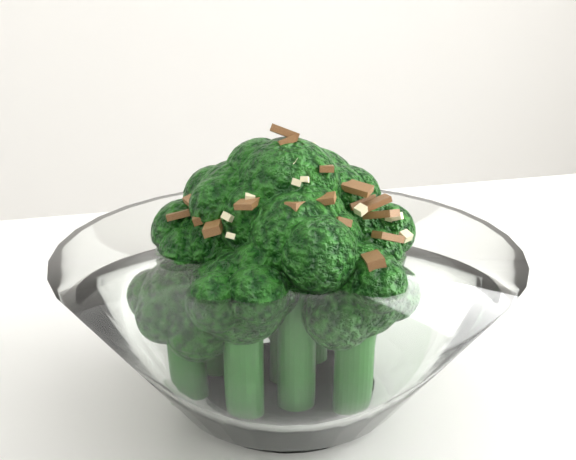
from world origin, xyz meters
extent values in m
cylinder|color=white|center=(0.23, 0.11, 0.75)|extent=(0.10, 0.10, 0.01)
cylinder|color=#1B5717|center=(0.23, 0.09, 0.80)|extent=(0.02, 0.02, 0.08)
sphere|color=#15530F|center=(0.23, 0.09, 0.86)|extent=(0.05, 0.05, 0.05)
cylinder|color=#1B5717|center=(0.19, 0.13, 0.79)|extent=(0.02, 0.02, 0.06)
sphere|color=#15530F|center=(0.19, 0.13, 0.84)|extent=(0.05, 0.05, 0.05)
cylinder|color=#1B5717|center=(0.24, 0.14, 0.81)|extent=(0.02, 0.02, 0.09)
sphere|color=#15530F|center=(0.24, 0.14, 0.86)|extent=(0.05, 0.05, 0.05)
cylinder|color=#1B5717|center=(0.17, 0.10, 0.79)|extent=(0.02, 0.02, 0.04)
sphere|color=#15530F|center=(0.17, 0.10, 0.82)|extent=(0.05, 0.05, 0.05)
cylinder|color=#1B5717|center=(0.20, 0.08, 0.79)|extent=(0.02, 0.02, 0.06)
sphere|color=#15530F|center=(0.20, 0.08, 0.83)|extent=(0.05, 0.05, 0.05)
cylinder|color=#1B5717|center=(0.21, 0.12, 0.81)|extent=(0.02, 0.02, 0.08)
sphere|color=#15530F|center=(0.21, 0.12, 0.86)|extent=(0.06, 0.06, 0.06)
cylinder|color=#1B5717|center=(0.27, 0.11, 0.80)|extent=(0.02, 0.02, 0.06)
sphere|color=#15530F|center=(0.27, 0.11, 0.84)|extent=(0.05, 0.05, 0.05)
cylinder|color=#1B5717|center=(0.28, 0.15, 0.79)|extent=(0.02, 0.02, 0.05)
sphere|color=#15530F|center=(0.28, 0.15, 0.82)|extent=(0.04, 0.04, 0.04)
cylinder|color=#1B5717|center=(0.23, 0.16, 0.79)|extent=(0.02, 0.02, 0.05)
sphere|color=#15530F|center=(0.23, 0.16, 0.82)|extent=(0.04, 0.04, 0.04)
cylinder|color=#1B5717|center=(0.23, 0.11, 0.81)|extent=(0.02, 0.02, 0.10)
sphere|color=#15530F|center=(0.23, 0.11, 0.87)|extent=(0.06, 0.06, 0.06)
cylinder|color=#1B5717|center=(0.26, 0.07, 0.79)|extent=(0.02, 0.02, 0.06)
sphere|color=#15530F|center=(0.26, 0.07, 0.83)|extent=(0.05, 0.05, 0.05)
cube|color=brown|center=(0.23, 0.11, 0.90)|extent=(0.02, 0.01, 0.01)
cube|color=brown|center=(0.26, 0.16, 0.86)|extent=(0.02, 0.02, 0.01)
cube|color=brown|center=(0.27, 0.09, 0.87)|extent=(0.02, 0.02, 0.01)
cube|color=brown|center=(0.24, 0.17, 0.86)|extent=(0.02, 0.01, 0.01)
cube|color=brown|center=(0.23, 0.13, 0.89)|extent=(0.02, 0.01, 0.01)
cube|color=brown|center=(0.21, 0.09, 0.88)|extent=(0.02, 0.02, 0.00)
cube|color=brown|center=(0.25, 0.11, 0.88)|extent=(0.01, 0.02, 0.01)
cube|color=brown|center=(0.24, 0.15, 0.88)|extent=(0.02, 0.01, 0.01)
cube|color=brown|center=(0.23, 0.11, 0.90)|extent=(0.01, 0.02, 0.01)
cube|color=brown|center=(0.26, 0.16, 0.86)|extent=(0.02, 0.01, 0.01)
cube|color=brown|center=(0.19, 0.15, 0.86)|extent=(0.02, 0.01, 0.01)
cube|color=brown|center=(0.26, 0.10, 0.87)|extent=(0.02, 0.01, 0.01)
cube|color=brown|center=(0.22, 0.16, 0.87)|extent=(0.02, 0.01, 0.01)
cube|color=brown|center=(0.25, 0.14, 0.87)|extent=(0.01, 0.01, 0.01)
cube|color=brown|center=(0.27, 0.14, 0.86)|extent=(0.02, 0.01, 0.01)
cube|color=brown|center=(0.22, 0.15, 0.87)|extent=(0.02, 0.02, 0.01)
cube|color=brown|center=(0.24, 0.08, 0.88)|extent=(0.02, 0.01, 0.01)
cube|color=brown|center=(0.20, 0.12, 0.88)|extent=(0.02, 0.02, 0.01)
cube|color=brown|center=(0.29, 0.14, 0.85)|extent=(0.01, 0.01, 0.01)
cube|color=brown|center=(0.26, 0.10, 0.88)|extent=(0.02, 0.02, 0.01)
cube|color=brown|center=(0.26, 0.06, 0.86)|extent=(0.01, 0.01, 0.01)
cube|color=brown|center=(0.26, 0.16, 0.86)|extent=(0.01, 0.02, 0.01)
cube|color=brown|center=(0.24, 0.10, 0.89)|extent=(0.01, 0.02, 0.01)
cube|color=brown|center=(0.25, 0.14, 0.87)|extent=(0.02, 0.02, 0.01)
cube|color=brown|center=(0.19, 0.09, 0.86)|extent=(0.01, 0.02, 0.01)
cube|color=brown|center=(0.25, 0.08, 0.87)|extent=(0.01, 0.02, 0.01)
cube|color=brown|center=(0.21, 0.13, 0.88)|extent=(0.01, 0.01, 0.01)
cube|color=brown|center=(0.18, 0.12, 0.87)|extent=(0.01, 0.02, 0.01)
cube|color=brown|center=(0.27, 0.10, 0.87)|extent=(0.02, 0.01, 0.01)
cube|color=brown|center=(0.17, 0.13, 0.86)|extent=(0.02, 0.01, 0.01)
cube|color=brown|center=(0.27, 0.08, 0.86)|extent=(0.02, 0.01, 0.01)
cube|color=brown|center=(0.23, 0.07, 0.87)|extent=(0.01, 0.01, 0.00)
cube|color=brown|center=(0.27, 0.14, 0.86)|extent=(0.01, 0.02, 0.01)
cube|color=brown|center=(0.23, 0.08, 0.88)|extent=(0.01, 0.01, 0.01)
cube|color=brown|center=(0.19, 0.11, 0.87)|extent=(0.02, 0.01, 0.01)
cube|color=beige|center=(0.28, 0.10, 0.86)|extent=(0.01, 0.01, 0.01)
cube|color=beige|center=(0.19, 0.09, 0.87)|extent=(0.01, 0.01, 0.01)
cube|color=beige|center=(0.24, 0.12, 0.90)|extent=(0.01, 0.01, 0.00)
cube|color=beige|center=(0.21, 0.09, 0.88)|extent=(0.01, 0.01, 0.00)
cube|color=beige|center=(0.20, 0.16, 0.86)|extent=(0.01, 0.01, 0.01)
cube|color=beige|center=(0.23, 0.16, 0.87)|extent=(0.01, 0.01, 0.00)
cube|color=beige|center=(0.23, 0.09, 0.89)|extent=(0.01, 0.01, 0.00)
cube|color=beige|center=(0.27, 0.14, 0.86)|extent=(0.01, 0.01, 0.00)
cube|color=beige|center=(0.28, 0.14, 0.86)|extent=(0.00, 0.00, 0.00)
cube|color=beige|center=(0.23, 0.06, 0.86)|extent=(0.01, 0.01, 0.01)
cube|color=beige|center=(0.25, 0.17, 0.86)|extent=(0.01, 0.01, 0.01)
cube|color=beige|center=(0.24, 0.10, 0.89)|extent=(0.00, 0.00, 0.00)
cube|color=beige|center=(0.26, 0.11, 0.88)|extent=(0.01, 0.00, 0.00)
cube|color=beige|center=(0.28, 0.08, 0.86)|extent=(0.01, 0.01, 0.01)
cube|color=beige|center=(0.25, 0.14, 0.87)|extent=(0.01, 0.01, 0.00)
cube|color=beige|center=(0.19, 0.11, 0.87)|extent=(0.01, 0.00, 0.00)
cube|color=beige|center=(0.22, 0.06, 0.86)|extent=(0.01, 0.01, 0.01)
cube|color=beige|center=(0.23, 0.10, 0.89)|extent=(0.01, 0.01, 0.01)
cube|color=beige|center=(0.26, 0.09, 0.87)|extent=(0.01, 0.01, 0.01)
cube|color=beige|center=(0.18, 0.14, 0.86)|extent=(0.01, 0.01, 0.01)
cube|color=beige|center=(0.26, 0.14, 0.87)|extent=(0.01, 0.01, 0.00)
cube|color=beige|center=(0.19, 0.08, 0.86)|extent=(0.00, 0.00, 0.00)
cube|color=beige|center=(0.28, 0.10, 0.86)|extent=(0.01, 0.01, 0.00)
cube|color=beige|center=(0.23, 0.05, 0.85)|extent=(0.01, 0.01, 0.01)
cube|color=beige|center=(0.24, 0.16, 0.86)|extent=(0.01, 0.01, 0.01)
cube|color=beige|center=(0.23, 0.18, 0.85)|extent=(0.01, 0.01, 0.01)
cube|color=beige|center=(0.24, 0.15, 0.87)|extent=(0.00, 0.00, 0.00)
cube|color=beige|center=(0.23, 0.09, 0.89)|extent=(0.01, 0.01, 0.01)
camera|label=1|loc=(0.17, -0.28, 0.99)|focal=50.00mm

